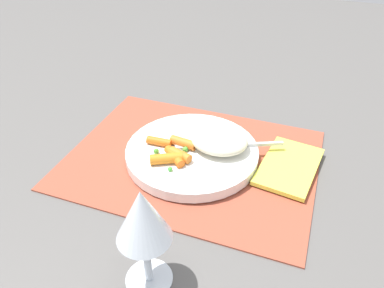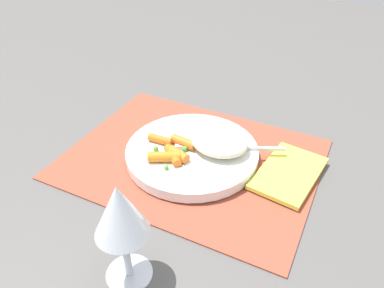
# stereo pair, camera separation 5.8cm
# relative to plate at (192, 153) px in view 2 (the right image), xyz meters

# --- Properties ---
(ground_plane) EXTENTS (2.40, 2.40, 0.00)m
(ground_plane) POSITION_rel_plate_xyz_m (0.00, 0.00, -0.02)
(ground_plane) COLOR #565451
(placemat) EXTENTS (0.44, 0.34, 0.01)m
(placemat) POSITION_rel_plate_xyz_m (0.00, 0.00, -0.01)
(placemat) COLOR #9E4733
(placemat) RESTS_ON ground_plane
(plate) EXTENTS (0.24, 0.24, 0.02)m
(plate) POSITION_rel_plate_xyz_m (0.00, 0.00, 0.00)
(plate) COLOR white
(plate) RESTS_ON placemat
(rice_mound) EXTENTS (0.10, 0.09, 0.03)m
(rice_mound) POSITION_rel_plate_xyz_m (-0.04, -0.02, 0.03)
(rice_mound) COLOR beige
(rice_mound) RESTS_ON plate
(carrot_portion) EXTENTS (0.10, 0.09, 0.02)m
(carrot_portion) POSITION_rel_plate_xyz_m (0.02, 0.03, 0.02)
(carrot_portion) COLOR orange
(carrot_portion) RESTS_ON plate
(pea_scatter) EXTENTS (0.06, 0.10, 0.01)m
(pea_scatter) POSITION_rel_plate_xyz_m (0.02, 0.01, 0.01)
(pea_scatter) COLOR #589C31
(pea_scatter) RESTS_ON plate
(fork) EXTENTS (0.19, 0.09, 0.01)m
(fork) POSITION_rel_plate_xyz_m (-0.04, -0.02, 0.01)
(fork) COLOR silver
(fork) RESTS_ON plate
(wine_glass) EXTENTS (0.07, 0.07, 0.15)m
(wine_glass) POSITION_rel_plate_xyz_m (-0.03, 0.25, 0.10)
(wine_glass) COLOR silver
(wine_glass) RESTS_ON ground_plane
(napkin) EXTENTS (0.11, 0.16, 0.01)m
(napkin) POSITION_rel_plate_xyz_m (-0.17, -0.03, -0.01)
(napkin) COLOR #EAE54C
(napkin) RESTS_ON placemat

